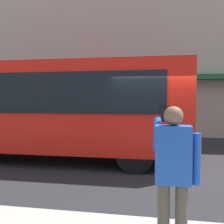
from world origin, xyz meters
name	(u,v)px	position (x,y,z in m)	size (l,w,h in m)	color
ground_plane	(160,168)	(0.00, 0.00, 0.00)	(60.00, 60.00, 0.00)	#232326
building_facade_far	(162,21)	(-0.02, -6.80, 5.99)	(28.00, 1.55, 12.00)	#A89E8E
red_bus	(44,107)	(3.66, -0.49, 1.68)	(9.05, 2.54, 3.08)	red
pedestrian_photographer	(173,168)	(-0.16, 4.39, 1.14)	(0.53, 0.52, 1.70)	#4C4238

